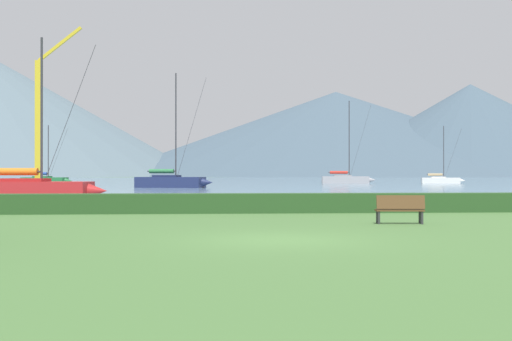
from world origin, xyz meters
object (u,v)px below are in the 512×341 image
(sailboat_slip_4, at_px, (33,189))
(sailboat_slip_5, at_px, (171,181))
(dock_crane, at_px, (40,130))
(sailboat_slip_1, at_px, (346,179))
(park_bench_near_path, at_px, (400,208))
(sailboat_slip_3, at_px, (45,180))
(sailboat_slip_2, at_px, (441,180))

(sailboat_slip_4, xyz_separation_m, sailboat_slip_5, (6.61, 34.14, 0.08))
(dock_crane, bearing_deg, sailboat_slip_1, 25.44)
(sailboat_slip_1, bearing_deg, dock_crane, -147.03)
(sailboat_slip_1, height_order, park_bench_near_path, sailboat_slip_1)
(sailboat_slip_3, xyz_separation_m, sailboat_slip_5, (20.78, -24.99, 0.14))
(sailboat_slip_4, height_order, dock_crane, dock_crane)
(park_bench_near_path, bearing_deg, sailboat_slip_1, 84.39)
(sailboat_slip_2, distance_m, park_bench_near_path, 88.40)
(sailboat_slip_1, bearing_deg, sailboat_slip_2, 9.15)
(sailboat_slip_4, distance_m, park_bench_near_path, 26.65)
(sailboat_slip_4, bearing_deg, sailboat_slip_2, 58.07)
(sailboat_slip_2, relative_size, dock_crane, 0.47)
(sailboat_slip_1, bearing_deg, park_bench_near_path, -93.61)
(park_bench_near_path, bearing_deg, dock_crane, 119.74)
(sailboat_slip_4, distance_m, dock_crane, 42.56)
(park_bench_near_path, bearing_deg, sailboat_slip_2, 74.12)
(sailboat_slip_4, height_order, sailboat_slip_5, sailboat_slip_5)
(sailboat_slip_1, xyz_separation_m, sailboat_slip_5, (-26.78, -27.42, 0.03))
(park_bench_near_path, bearing_deg, sailboat_slip_3, 117.12)
(sailboat_slip_4, bearing_deg, sailboat_slip_3, 110.16)
(sailboat_slip_2, relative_size, sailboat_slip_5, 0.71)
(sailboat_slip_4, relative_size, sailboat_slip_5, 0.76)
(sailboat_slip_3, bearing_deg, sailboat_slip_5, -38.08)
(sailboat_slip_1, height_order, sailboat_slip_2, sailboat_slip_1)
(sailboat_slip_2, bearing_deg, park_bench_near_path, -97.95)
(sailboat_slip_1, height_order, sailboat_slip_3, sailboat_slip_1)
(sailboat_slip_1, relative_size, sailboat_slip_4, 1.33)
(sailboat_slip_4, relative_size, dock_crane, 0.50)
(sailboat_slip_5, bearing_deg, dock_crane, 176.68)
(sailboat_slip_5, height_order, park_bench_near_path, sailboat_slip_5)
(sailboat_slip_3, relative_size, sailboat_slip_4, 0.89)
(sailboat_slip_2, xyz_separation_m, dock_crane, (-59.74, -21.19, 6.52))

